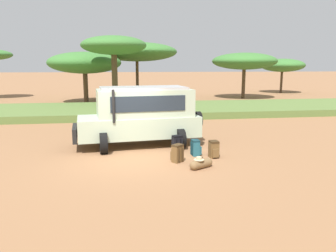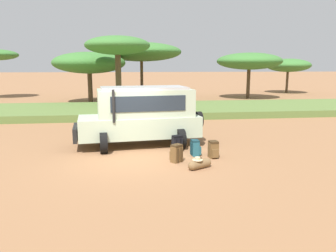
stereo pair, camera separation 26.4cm
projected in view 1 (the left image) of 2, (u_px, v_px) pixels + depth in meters
ground_plane at (132, 160)px, 11.62m from camera, size 320.00×320.00×0.00m
grass_bank at (125, 110)px, 22.86m from camera, size 120.00×7.00×0.44m
safari_vehicle at (141, 115)px, 13.53m from camera, size 5.44×3.07×2.44m
backpack_beside_front_wheel at (177, 144)px, 12.69m from camera, size 0.42×0.42×0.64m
backpack_cluster_center at (214, 149)px, 11.85m from camera, size 0.34×0.45×0.62m
backpack_near_rear_wheel at (196, 148)px, 12.14m from camera, size 0.38×0.41×0.59m
backpack_outermost at (177, 153)px, 11.30m from camera, size 0.47×0.47×0.63m
duffel_bag_low_black_case at (201, 164)px, 10.63m from camera, size 0.83×0.59×0.40m
acacia_tree_left_mid at (85, 63)px, 28.57m from camera, size 6.35×5.85×4.47m
acacia_tree_centre_back at (114, 46)px, 24.17m from camera, size 4.83×5.05×5.46m
acacia_tree_right_mid at (137, 52)px, 32.32m from camera, size 7.91×8.64×5.53m
acacia_tree_far_right at (244, 61)px, 32.80m from camera, size 6.48×6.24×4.56m
acacia_tree_distant_right at (282, 65)px, 39.52m from camera, size 5.21×5.44×4.11m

